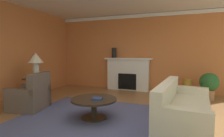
{
  "coord_description": "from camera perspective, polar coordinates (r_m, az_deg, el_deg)",
  "views": [
    {
      "loc": [
        1.31,
        -3.65,
        1.46
      ],
      "look_at": [
        -0.4,
        1.1,
        1.0
      ],
      "focal_mm": 28.63,
      "sensor_mm": 36.0,
      "label": 1
    }
  ],
  "objects": [
    {
      "name": "armchair_near_window",
      "position": [
        5.08,
        -24.66,
        -8.41
      ],
      "size": [
        0.92,
        0.92,
        0.95
      ],
      "color": "brown",
      "rests_on": "ground_plane"
    },
    {
      "name": "area_rug",
      "position": [
        4.12,
        -5.77,
        -15.47
      ],
      "size": [
        3.3,
        2.79,
        0.01
      ],
      "primitive_type": "cube",
      "color": "#4C517A",
      "rests_on": "ground_plane"
    },
    {
      "name": "book_red_cover",
      "position": [
        3.86,
        -4.75,
        -9.61
      ],
      "size": [
        0.22,
        0.2,
        0.05
      ],
      "primitive_type": "cube",
      "rotation": [
        0.0,
        0.0,
        0.11
      ],
      "color": "navy",
      "rests_on": "coffee_table"
    },
    {
      "name": "ground_plane",
      "position": [
        4.15,
        0.06,
        -15.4
      ],
      "size": [
        8.5,
        8.5,
        0.0
      ],
      "primitive_type": "plane",
      "color": "olive"
    },
    {
      "name": "table_lamp",
      "position": [
        5.75,
        -23.17,
        2.44
      ],
      "size": [
        0.44,
        0.44,
        0.75
      ],
      "color": "beige",
      "rests_on": "side_table"
    },
    {
      "name": "crown_moulding",
      "position": [
        7.02,
        9.02,
        16.28
      ],
      "size": [
        7.14,
        0.08,
        0.12
      ],
      "primitive_type": "cube",
      "color": "white"
    },
    {
      "name": "vase_mantel_left",
      "position": [
        6.97,
        0.68,
        5.04
      ],
      "size": [
        0.18,
        0.18,
        0.39
      ],
      "primitive_type": "cylinder",
      "color": "black",
      "rests_on": "fireplace"
    },
    {
      "name": "wall_window",
      "position": [
        6.1,
        -29.87,
        4.41
      ],
      "size": [
        0.12,
        6.86,
        2.9
      ],
      "primitive_type": "cube",
      "color": "#CC723D",
      "rests_on": "ground_plane"
    },
    {
      "name": "potted_plant",
      "position": [
        6.24,
        28.58,
        -4.35
      ],
      "size": [
        0.56,
        0.56,
        0.83
      ],
      "color": "#A8754C",
      "rests_on": "ground_plane"
    },
    {
      "name": "sofa",
      "position": [
        3.94,
        21.48,
        -12.33
      ],
      "size": [
        1.13,
        2.19,
        0.85
      ],
      "color": "beige",
      "rests_on": "ground_plane"
    },
    {
      "name": "side_table",
      "position": [
        5.84,
        -22.88,
        -5.66
      ],
      "size": [
        0.56,
        0.56,
        0.7
      ],
      "color": "#2D2319",
      "rests_on": "ground_plane"
    },
    {
      "name": "wall_fireplace",
      "position": [
        6.97,
        8.98,
        5.05
      ],
      "size": [
        7.14,
        0.12,
        2.9
      ],
      "primitive_type": "cube",
      "color": "#CC723D",
      "rests_on": "ground_plane"
    },
    {
      "name": "coffee_table",
      "position": [
        4.02,
        -5.81,
        -11.07
      ],
      "size": [
        1.0,
        1.0,
        0.45
      ],
      "color": "#2D2319",
      "rests_on": "ground_plane"
    },
    {
      "name": "fireplace",
      "position": [
        6.91,
        5.12,
        -2.06
      ],
      "size": [
        1.8,
        0.35,
        1.24
      ],
      "color": "white",
      "rests_on": "ground_plane"
    },
    {
      "name": "vase_tall_corner",
      "position": [
        6.45,
        22.88,
        -5.7
      ],
      "size": [
        0.26,
        0.26,
        0.57
      ],
      "primitive_type": "cylinder",
      "color": "#B7892D",
      "rests_on": "ground_plane"
    }
  ]
}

